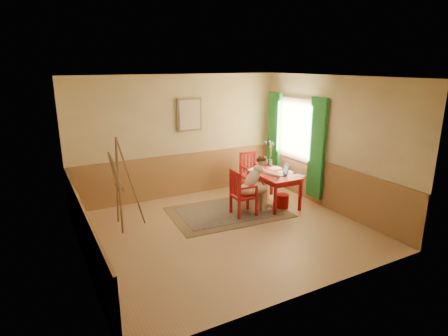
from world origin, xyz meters
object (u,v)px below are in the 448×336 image
figure (256,182)px  laptop (281,173)px  chair_left (242,193)px  chair_back (251,173)px  easel (117,175)px  table (274,177)px

figure → laptop: bearing=2.6°
chair_left → laptop: bearing=1.4°
chair_back → laptop: 1.12m
chair_back → easel: (-3.25, -0.51, 0.55)m
chair_back → laptop: bearing=-86.7°
laptop → chair_left: bearing=-178.6°
table → chair_left: size_ratio=1.27×
chair_back → laptop: (0.06, -1.09, 0.27)m
table → figure: (-0.61, -0.20, 0.04)m
chair_back → figure: size_ratio=0.81×
chair_left → laptop: size_ratio=2.31×
chair_left → figure: (0.33, -0.01, 0.19)m
table → chair_left: (-0.94, -0.20, -0.15)m
chair_back → laptop: chair_back is taller
figure → laptop: (0.65, 0.03, 0.10)m
laptop → easel: 3.37m
chair_left → table: bearing=12.0°
chair_back → figure: figure is taller
table → laptop: bearing=-75.0°
table → chair_back: chair_back is taller
chair_left → easel: bearing=165.5°
chair_back → figure: (-0.59, -1.12, 0.18)m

